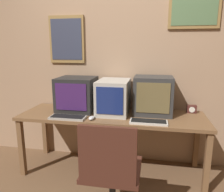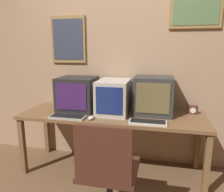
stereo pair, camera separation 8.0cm
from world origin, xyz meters
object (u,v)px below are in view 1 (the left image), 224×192
(mouse_near_keyboard, at_px, (92,118))
(desk_clock, at_px, (192,109))
(keyboard_side, at_px, (149,122))
(monitor_left, at_px, (77,94))
(office_chair, at_px, (111,180))
(keyboard_main, at_px, (68,117))
(monitor_right, at_px, (153,95))
(monitor_center, at_px, (114,97))

(mouse_near_keyboard, bearing_deg, desk_clock, 22.68)
(keyboard_side, distance_m, mouse_near_keyboard, 0.60)
(monitor_left, height_order, keyboard_side, monitor_left)
(keyboard_side, height_order, desk_clock, desk_clock)
(monitor_left, distance_m, office_chair, 1.18)
(keyboard_main, distance_m, office_chair, 0.87)
(keyboard_main, relative_size, desk_clock, 3.60)
(monitor_right, xyz_separation_m, office_chair, (-0.32, -0.90, -0.53))
(monitor_left, xyz_separation_m, monitor_right, (0.91, 0.02, 0.02))
(monitor_left, bearing_deg, keyboard_main, -89.23)
(monitor_left, bearing_deg, desk_clock, 6.00)
(monitor_right, height_order, mouse_near_keyboard, monitor_right)
(keyboard_side, bearing_deg, monitor_center, 145.34)
(monitor_left, relative_size, monitor_right, 1.02)
(keyboard_main, bearing_deg, keyboard_side, 0.80)
(keyboard_main, bearing_deg, mouse_near_keyboard, 2.79)
(monitor_right, bearing_deg, office_chair, -109.51)
(monitor_center, xyz_separation_m, mouse_near_keyboard, (-0.19, -0.29, -0.18))
(monitor_right, relative_size, keyboard_side, 1.14)
(monitor_right, distance_m, keyboard_main, 0.99)
(monitor_left, height_order, desk_clock, monitor_left)
(monitor_left, distance_m, keyboard_side, 0.95)
(monitor_left, xyz_separation_m, monitor_center, (0.46, -0.03, -0.01))
(desk_clock, bearing_deg, monitor_left, -174.00)
(monitor_center, bearing_deg, monitor_left, 176.63)
(keyboard_side, bearing_deg, office_chair, -116.77)
(monitor_center, height_order, keyboard_main, monitor_center)
(monitor_right, relative_size, office_chair, 0.47)
(monitor_center, distance_m, keyboard_main, 0.57)
(mouse_near_keyboard, bearing_deg, office_chair, -60.35)
(monitor_center, xyz_separation_m, keyboard_main, (-0.45, -0.30, -0.18))
(monitor_center, xyz_separation_m, office_chair, (0.13, -0.85, -0.51))
(keyboard_side, distance_m, desk_clock, 0.67)
(keyboard_side, bearing_deg, mouse_near_keyboard, 179.92)
(monitor_left, distance_m, desk_clock, 1.38)
(desk_clock, bearing_deg, keyboard_side, -136.94)
(keyboard_main, xyz_separation_m, mouse_near_keyboard, (0.26, 0.01, 0.00))
(monitor_left, relative_size, keyboard_side, 1.16)
(desk_clock, bearing_deg, office_chair, -127.18)
(desk_clock, distance_m, office_chair, 1.33)
(monitor_right, bearing_deg, keyboard_side, -95.96)
(office_chair, bearing_deg, mouse_near_keyboard, 119.65)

